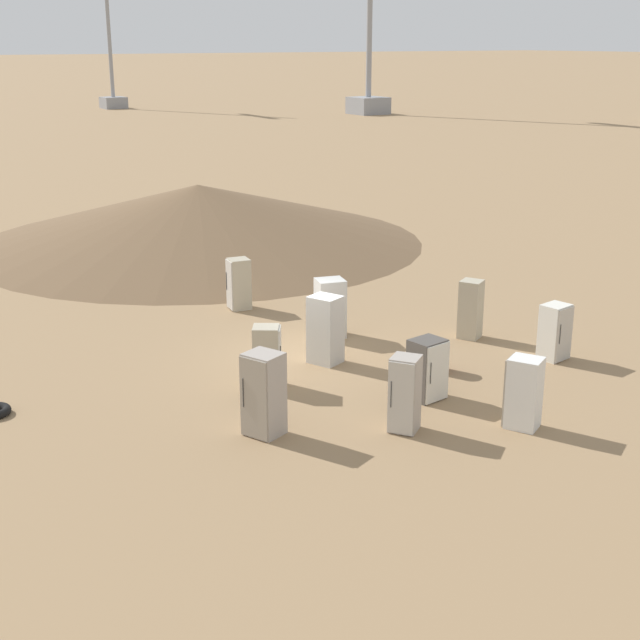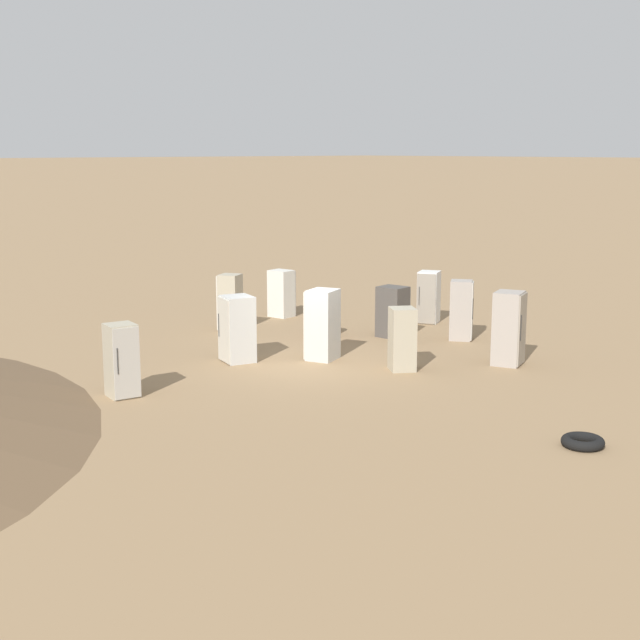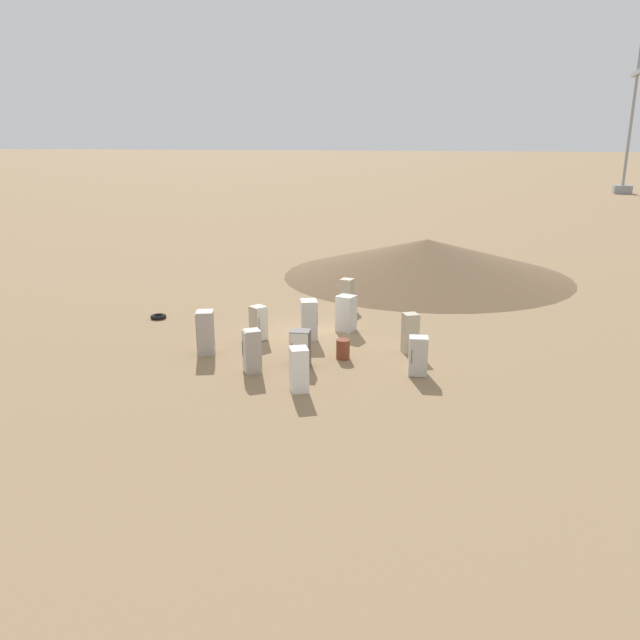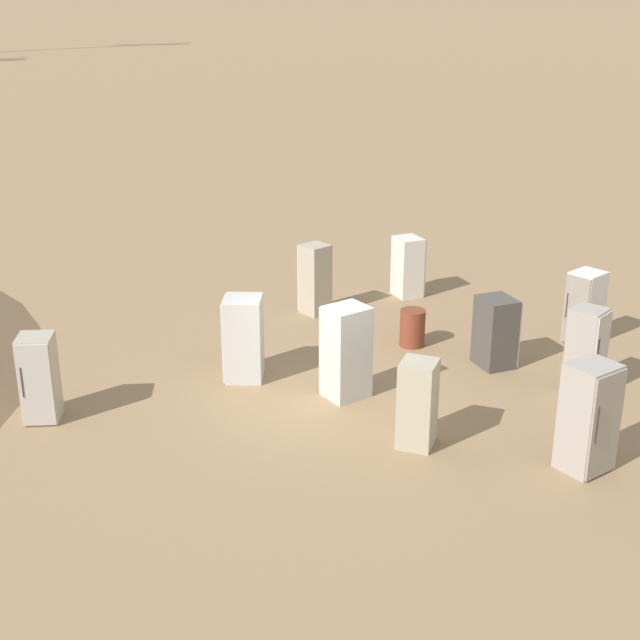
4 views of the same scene
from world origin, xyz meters
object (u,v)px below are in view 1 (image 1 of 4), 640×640
(discarded_fridge_2, at_px, (471,309))
(discarded_fridge_3, at_px, (523,393))
(discarded_fridge_1, at_px, (555,332))
(discarded_fridge_8, at_px, (427,369))
(rusty_barrel, at_px, (438,356))
(power_pylon_3, at_px, (110,48))
(discarded_fridge_9, at_px, (330,308))
(discarded_fridge_6, at_px, (267,357))
(power_pylon_2, at_px, (369,24))
(discarded_fridge_4, at_px, (263,394))
(discarded_fridge_7, at_px, (405,394))
(discarded_fridge_0, at_px, (326,329))
(discarded_fridge_5, at_px, (239,284))

(discarded_fridge_2, bearing_deg, discarded_fridge_3, -59.92)
(discarded_fridge_1, xyz_separation_m, discarded_fridge_3, (-2.78, 3.86, 0.05))
(discarded_fridge_8, bearing_deg, rusty_barrel, -145.38)
(power_pylon_3, xyz_separation_m, discarded_fridge_9, (-88.88, 25.04, -6.33))
(discarded_fridge_6, xyz_separation_m, discarded_fridge_9, (2.49, -3.43, 0.07))
(power_pylon_2, xyz_separation_m, discarded_fridge_2, (-67.40, 43.53, -8.94))
(discarded_fridge_2, distance_m, discarded_fridge_8, 4.90)
(discarded_fridge_4, distance_m, discarded_fridge_9, 6.88)
(discarded_fridge_3, bearing_deg, discarded_fridge_7, 123.34)
(discarded_fridge_2, xyz_separation_m, discarded_fridge_7, (-4.11, 5.49, 0.01))
(discarded_fridge_2, xyz_separation_m, discarded_fridge_6, (-0.25, 6.78, -0.07))
(discarded_fridge_0, relative_size, rusty_barrel, 2.22)
(discarded_fridge_0, xyz_separation_m, discarded_fridge_2, (-0.45, -4.63, -0.06))
(discarded_fridge_6, height_order, discarded_fridge_9, discarded_fridge_9)
(discarded_fridge_4, xyz_separation_m, discarded_fridge_8, (-0.28, -4.27, -0.19))
(discarded_fridge_0, distance_m, discarded_fridge_5, 5.64)
(discarded_fridge_6, xyz_separation_m, discarded_fridge_7, (-3.86, -1.29, 0.08))
(discarded_fridge_2, distance_m, rusty_barrel, 3.02)
(discarded_fridge_4, relative_size, discarded_fridge_8, 1.26)
(power_pylon_2, xyz_separation_m, discarded_fridge_3, (-72.76, 46.70, -8.98))
(discarded_fridge_1, distance_m, discarded_fridge_6, 7.83)
(discarded_fridge_6, bearing_deg, discarded_fridge_2, 125.49)
(rusty_barrel, bearing_deg, discarded_fridge_3, 170.04)
(power_pylon_3, relative_size, discarded_fridge_9, 13.59)
(power_pylon_2, bearing_deg, discarded_fridge_5, 142.03)
(power_pylon_3, relative_size, discarded_fridge_1, 15.21)
(discarded_fridge_4, height_order, discarded_fridge_5, discarded_fridge_4)
(power_pylon_3, height_order, discarded_fridge_1, power_pylon_3)
(discarded_fridge_4, bearing_deg, power_pylon_3, -40.16)
(discarded_fridge_7, bearing_deg, discarded_fridge_1, -112.22)
(discarded_fridge_2, height_order, discarded_fridge_7, discarded_fridge_7)
(discarded_fridge_9, distance_m, rusty_barrel, 3.97)
(power_pylon_2, relative_size, discarded_fridge_9, 18.53)
(rusty_barrel, bearing_deg, discarded_fridge_7, 129.96)
(power_pylon_2, bearing_deg, discarded_fridge_4, 143.57)
(discarded_fridge_0, bearing_deg, discarded_fridge_2, 61.91)
(discarded_fridge_4, bearing_deg, power_pylon_2, -58.92)
(discarded_fridge_8, bearing_deg, discarded_fridge_5, -95.94)
(discarded_fridge_0, height_order, discarded_fridge_8, discarded_fridge_0)
(discarded_fridge_0, height_order, discarded_fridge_3, discarded_fridge_0)
(discarded_fridge_2, height_order, discarded_fridge_9, discarded_fridge_9)
(discarded_fridge_0, bearing_deg, power_pylon_2, 121.78)
(discarded_fridge_8, bearing_deg, power_pylon_2, -132.48)
(power_pylon_2, xyz_separation_m, discarded_fridge_8, (-70.34, 47.45, -9.05))
(discarded_fridge_1, bearing_deg, discarded_fridge_5, -69.55)
(power_pylon_3, bearing_deg, discarded_fridge_0, 163.82)
(power_pylon_3, distance_m, discarded_fridge_4, 98.62)
(discarded_fridge_7, distance_m, discarded_fridge_9, 6.70)
(power_pylon_3, xyz_separation_m, discarded_fridge_5, (-85.03, 26.01, -6.36))
(discarded_fridge_6, xyz_separation_m, discarded_fridge_8, (-2.69, -2.86, -0.04))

